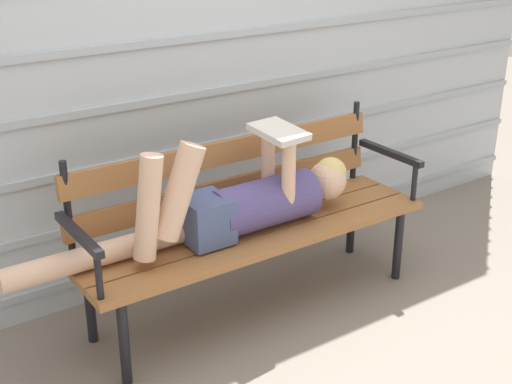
# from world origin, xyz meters

# --- Properties ---
(ground_plane) EXTENTS (12.00, 12.00, 0.00)m
(ground_plane) POSITION_xyz_m (0.00, 0.00, 0.00)
(ground_plane) COLOR gray
(house_siding) EXTENTS (4.82, 0.08, 2.45)m
(house_siding) POSITION_xyz_m (0.00, 0.63, 1.23)
(house_siding) COLOR #B2BCC6
(house_siding) RESTS_ON ground
(park_bench) EXTENTS (1.74, 0.48, 0.85)m
(park_bench) POSITION_xyz_m (0.00, 0.17, 0.47)
(park_bench) COLOR #9E6638
(park_bench) RESTS_ON ground
(reclining_person) EXTENTS (1.67, 0.27, 0.51)m
(reclining_person) POSITION_xyz_m (-0.09, 0.10, 0.57)
(reclining_person) COLOR #514784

